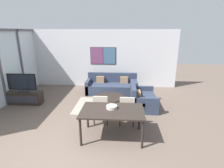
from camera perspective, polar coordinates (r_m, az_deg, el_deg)
The scene contains 12 objects.
ground_plane at distance 4.36m, azimuth -13.87°, elevation -22.13°, with size 24.00×24.00×0.00m, color brown.
wall_back at distance 8.74m, azimuth -4.03°, elevation 8.28°, with size 7.53×0.09×2.80m.
area_rug at distance 6.66m, azimuth -0.89°, elevation -7.07°, with size 2.56×1.63×0.01m.
tv_console at distance 7.57m, azimuth -26.75°, elevation -3.94°, with size 1.38×0.42×0.50m.
television at distance 7.40m, azimuth -27.35°, elevation 0.38°, with size 1.10×0.20×0.69m.
sofa_main at distance 7.98m, azimuth -0.02°, elevation -0.85°, with size 2.27×0.92×0.86m.
sofa_side at distance 6.57m, azimuth 9.36°, elevation -5.04°, with size 0.92×1.41×0.86m.
coffee_table at distance 6.55m, azimuth -0.90°, elevation -4.86°, with size 1.08×1.08×0.37m.
dining_table at distance 4.54m, azimuth 0.11°, elevation -9.35°, with size 1.61×0.98×0.78m.
dining_chair_left at distance 5.29m, azimuth -3.63°, elevation -7.77°, with size 0.46×0.46×0.92m.
dining_chair_centre at distance 5.22m, azimuth 4.88°, elevation -8.16°, with size 0.46×0.46×0.92m.
fruit_bowl at distance 4.58m, azimuth -0.12°, elevation -7.44°, with size 0.29×0.29×0.08m.
Camera 1 is at (1.18, -3.20, 2.71)m, focal length 28.00 mm.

